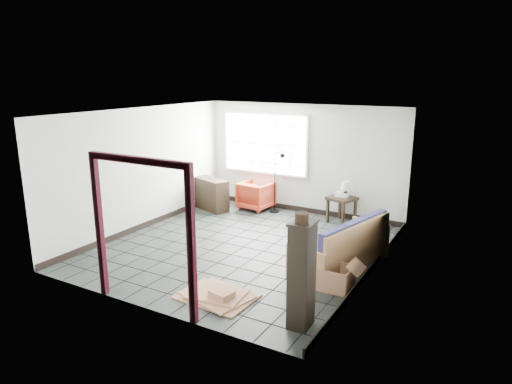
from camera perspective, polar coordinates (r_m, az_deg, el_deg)
The scene contains 15 objects.
ground at distance 8.95m, azimuth -1.60°, elevation -6.87°, with size 5.50×5.50×0.00m, color black.
room_shell at distance 8.50m, azimuth -1.58°, elevation 3.79°, with size 5.02×5.52×2.61m.
window_panel at distance 11.30m, azimuth 1.11°, elevation 6.04°, with size 2.32×0.08×1.52m.
doorway_trim at distance 6.46m, azimuth -14.17°, elevation -2.85°, with size 1.80×0.08×2.20m.
futon_sofa at distance 8.06m, azimuth 10.89°, elevation -7.13°, with size 1.24×2.15×0.90m.
armchair at distance 11.32m, azimuth 0.01°, elevation -0.25°, with size 0.74×0.69×0.76m, color maroon.
side_table at distance 10.41m, azimuth 10.68°, elevation -1.19°, with size 0.69×0.69×0.60m.
table_lamp at distance 10.31m, azimuth 11.17°, elevation 0.70°, with size 0.30×0.30×0.37m.
projector at distance 10.44m, azimuth 10.71°, elevation -0.26°, with size 0.30×0.23×0.10m.
floor_lamp at distance 10.90m, azimuth 2.80°, elevation 1.58°, with size 0.43×0.27×1.55m.
console_shelf at distance 11.32m, azimuth -5.65°, elevation -0.27°, with size 1.07×0.71×0.78m.
tall_shelf at distance 6.04m, azimuth 5.73°, elevation -10.19°, with size 0.32×0.41×1.46m.
pot at distance 5.70m, azimuth 5.75°, elevation -3.23°, with size 0.21×0.21×0.13m.
open_box at distance 7.34m, azimuth 9.72°, elevation -10.47°, with size 0.91×0.47×0.51m.
cardboard_pile at distance 7.05m, azimuth -4.86°, elevation -12.71°, with size 1.17×0.95×0.16m.
Camera 1 is at (4.33, -7.12, 3.25)m, focal length 32.00 mm.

